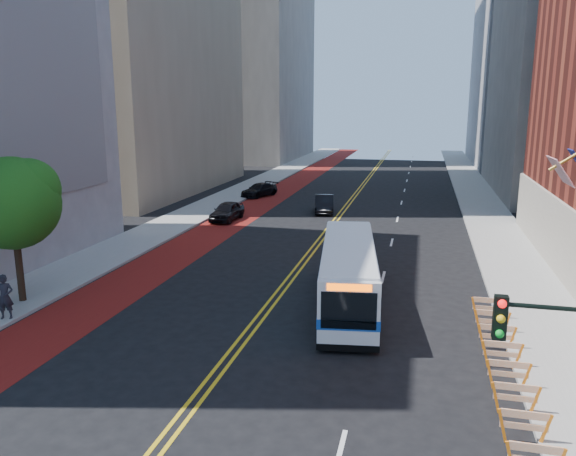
% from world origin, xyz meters
% --- Properties ---
extents(ground, '(160.00, 160.00, 0.00)m').
position_xyz_m(ground, '(0.00, 0.00, 0.00)').
color(ground, black).
rests_on(ground, ground).
extents(sidewalk_left, '(4.00, 140.00, 0.15)m').
position_xyz_m(sidewalk_left, '(-12.00, 30.00, 0.07)').
color(sidewalk_left, gray).
rests_on(sidewalk_left, ground).
extents(sidewalk_right, '(4.00, 140.00, 0.15)m').
position_xyz_m(sidewalk_right, '(12.00, 30.00, 0.07)').
color(sidewalk_right, gray).
rests_on(sidewalk_right, ground).
extents(bus_lane_paint, '(3.60, 140.00, 0.01)m').
position_xyz_m(bus_lane_paint, '(-8.10, 30.00, 0.00)').
color(bus_lane_paint, maroon).
rests_on(bus_lane_paint, ground).
extents(center_line_inner, '(0.14, 140.00, 0.01)m').
position_xyz_m(center_line_inner, '(-0.18, 30.00, 0.00)').
color(center_line_inner, gold).
rests_on(center_line_inner, ground).
extents(center_line_outer, '(0.14, 140.00, 0.01)m').
position_xyz_m(center_line_outer, '(0.18, 30.00, 0.00)').
color(center_line_outer, gold).
rests_on(center_line_outer, ground).
extents(lane_dashes, '(0.14, 98.20, 0.01)m').
position_xyz_m(lane_dashes, '(4.80, 38.00, 0.01)').
color(lane_dashes, silver).
rests_on(lane_dashes, ground).
extents(construction_barriers, '(1.42, 10.91, 1.00)m').
position_xyz_m(construction_barriers, '(9.60, 3.42, 0.68)').
color(construction_barriers, orange).
rests_on(construction_barriers, ground).
extents(street_tree, '(4.20, 4.20, 6.70)m').
position_xyz_m(street_tree, '(-11.24, 6.04, 4.91)').
color(street_tree, black).
rests_on(street_tree, sidewalk_left).
extents(traffic_signal, '(2.21, 0.34, 5.07)m').
position_xyz_m(traffic_signal, '(9.41, -3.51, 3.72)').
color(traffic_signal, black).
rests_on(traffic_signal, sidewalk_right).
extents(transit_bus, '(3.73, 10.89, 2.93)m').
position_xyz_m(transit_bus, '(3.50, 9.31, 1.53)').
color(transit_bus, silver).
rests_on(transit_bus, ground).
extents(car_a, '(1.90, 4.41, 1.48)m').
position_xyz_m(car_a, '(-8.47, 26.40, 0.74)').
color(car_a, black).
rests_on(car_a, ground).
extents(car_b, '(2.31, 4.63, 1.46)m').
position_xyz_m(car_b, '(-1.50, 31.61, 0.73)').
color(car_b, black).
rests_on(car_b, ground).
extents(car_c, '(3.35, 4.88, 1.31)m').
position_xyz_m(car_c, '(-9.30, 38.39, 0.66)').
color(car_c, black).
rests_on(car_c, ground).
extents(pedestrian, '(0.82, 0.68, 1.93)m').
position_xyz_m(pedestrian, '(-10.40, 3.88, 1.11)').
color(pedestrian, black).
rests_on(pedestrian, sidewalk_left).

